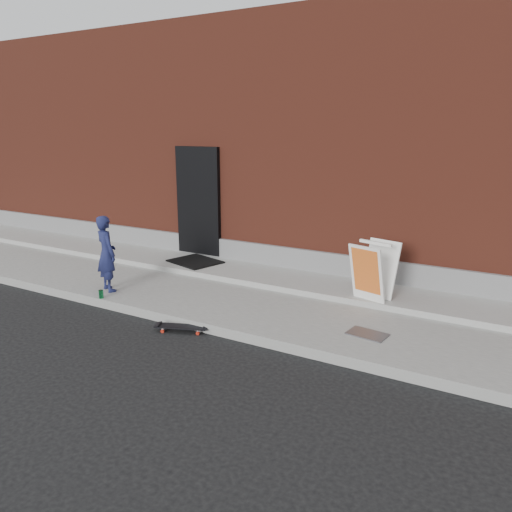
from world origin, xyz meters
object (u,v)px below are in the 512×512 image
Objects in this scene: pizza_sign at (373,271)px; soda_can at (101,294)px; skateboard at (182,327)px; child at (107,254)px.

pizza_sign reaches higher than soda_can.
skateboard is 1.82m from soda_can.
child is 4.47m from pizza_sign.
child is 0.72m from soda_can.
child is 9.43× the size of soda_can.
soda_can is (0.20, -0.37, -0.59)m from child.
skateboard is 5.59× the size of soda_can.
soda_can is at bearing 174.63° from skateboard.
skateboard is 0.84× the size of pizza_sign.
pizza_sign is 6.68× the size of soda_can.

